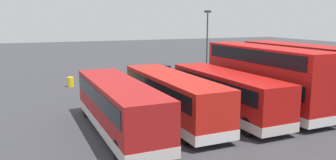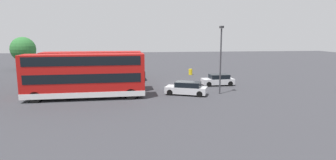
{
  "view_description": "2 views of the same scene",
  "coord_description": "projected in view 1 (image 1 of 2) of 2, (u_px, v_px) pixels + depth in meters",
  "views": [
    {
      "loc": [
        11.83,
        30.31,
        6.46
      ],
      "look_at": [
        0.92,
        4.11,
        1.28
      ],
      "focal_mm": 35.88,
      "sensor_mm": 36.0,
      "label": 1
    },
    {
      "loc": [
        -35.7,
        6.88,
        6.42
      ],
      "look_at": [
        -2.67,
        2.51,
        1.01
      ],
      "focal_mm": 29.66,
      "sensor_mm": 36.0,
      "label": 2
    }
  ],
  "objects": [
    {
      "name": "lamp_post_tall",
      "position": [
        207.0,
        38.0,
        37.37
      ],
      "size": [
        0.7,
        0.3,
        7.38
      ],
      "color": "#38383D",
      "rests_on": "ground"
    },
    {
      "name": "waste_bin_yellow",
      "position": [
        71.0,
        82.0,
        32.34
      ],
      "size": [
        0.6,
        0.6,
        0.95
      ],
      "primitive_type": "cylinder",
      "color": "yellow",
      "rests_on": "ground"
    },
    {
      "name": "bus_single_deck_fourth",
      "position": [
        172.0,
        96.0,
        21.37
      ],
      "size": [
        2.86,
        11.08,
        2.95
      ],
      "color": "red",
      "rests_on": "ground"
    },
    {
      "name": "ground_plane",
      "position": [
        161.0,
        85.0,
        33.15
      ],
      "size": [
        140.0,
        140.0,
        0.0
      ],
      "primitive_type": "plane",
      "color": "#38383D"
    },
    {
      "name": "bus_single_deck_fifth",
      "position": [
        118.0,
        105.0,
        19.08
      ],
      "size": [
        2.84,
        11.01,
        2.95
      ],
      "color": "#A51919",
      "rests_on": "ground"
    },
    {
      "name": "bus_double_decker_second",
      "position": [
        264.0,
        76.0,
        23.81
      ],
      "size": [
        2.83,
        11.02,
        4.55
      ],
      "color": "#B71411",
      "rests_on": "ground"
    },
    {
      "name": "bus_single_deck_third",
      "position": [
        226.0,
        93.0,
        22.37
      ],
      "size": [
        2.9,
        10.63,
        2.95
      ],
      "color": "#B71411",
      "rests_on": "ground"
    },
    {
      "name": "car_small_green",
      "position": [
        224.0,
        76.0,
        34.65
      ],
      "size": [
        3.37,
        4.77,
        1.43
      ],
      "color": "silver",
      "rests_on": "ground"
    },
    {
      "name": "car_hatchback_silver",
      "position": [
        160.0,
        71.0,
        37.39
      ],
      "size": [
        1.93,
        4.08,
        1.43
      ],
      "color": "silver",
      "rests_on": "ground"
    },
    {
      "name": "bus_double_decker_near_end",
      "position": [
        307.0,
        74.0,
        24.92
      ],
      "size": [
        2.95,
        12.04,
        4.55
      ],
      "color": "#B71411",
      "rests_on": "ground"
    }
  ]
}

